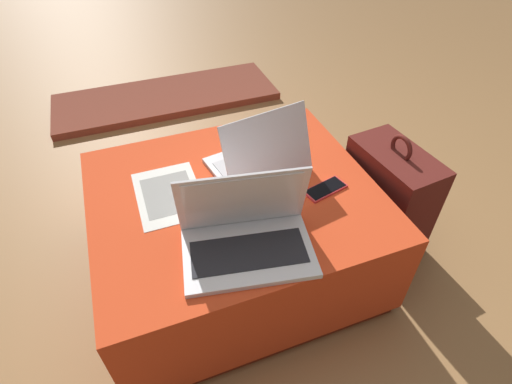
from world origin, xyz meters
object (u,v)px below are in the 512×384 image
at_px(backpack, 388,201).
at_px(paper_sheet, 169,194).
at_px(cell_phone, 325,189).
at_px(laptop_near, 246,234).
at_px(laptop_far, 260,158).

relative_size(backpack, paper_sheet, 1.77).
height_order(cell_phone, backpack, backpack).
relative_size(laptop_near, cell_phone, 2.55).
bearing_deg(laptop_near, laptop_far, 73.24).
distance_m(laptop_near, paper_sheet, 0.35).
bearing_deg(paper_sheet, laptop_near, -61.05).
bearing_deg(laptop_near, backpack, 25.25).
height_order(cell_phone, paper_sheet, cell_phone).
height_order(laptop_near, backpack, laptop_near).
height_order(laptop_far, backpack, laptop_far).
bearing_deg(laptop_far, backpack, 152.76).
bearing_deg(cell_phone, laptop_near, 98.97).
relative_size(cell_phone, paper_sheet, 0.54).
distance_m(laptop_near, laptop_far, 0.36).
bearing_deg(laptop_near, paper_sheet, 129.30).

